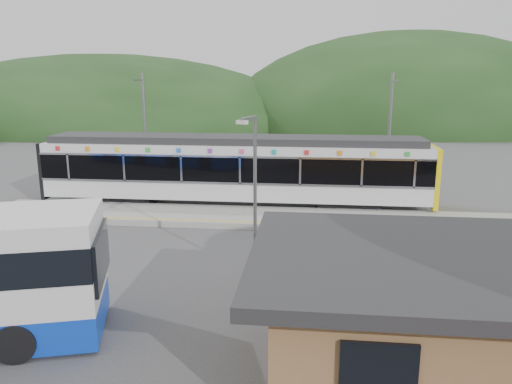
# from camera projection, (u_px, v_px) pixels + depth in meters

# --- Properties ---
(ground) EXTENTS (120.00, 120.00, 0.00)m
(ground) POSITION_uv_depth(u_px,v_px,m) (244.00, 242.00, 20.94)
(ground) COLOR #4C4C4F
(ground) RESTS_ON ground
(hills) EXTENTS (146.00, 149.00, 26.00)m
(hills) POSITION_uv_depth(u_px,v_px,m) (378.00, 213.00, 25.40)
(hills) COLOR #1E3D19
(hills) RESTS_ON ground
(platform) EXTENTS (26.00, 3.20, 0.30)m
(platform) POSITION_uv_depth(u_px,v_px,m) (253.00, 217.00, 24.10)
(platform) COLOR #9E9E99
(platform) RESTS_ON ground
(yellow_line) EXTENTS (26.00, 0.10, 0.01)m
(yellow_line) POSITION_uv_depth(u_px,v_px,m) (250.00, 222.00, 22.81)
(yellow_line) COLOR yellow
(yellow_line) RESTS_ON platform
(train) EXTENTS (20.44, 3.01, 3.74)m
(train) POSITION_uv_depth(u_px,v_px,m) (235.00, 168.00, 26.42)
(train) COLOR black
(train) RESTS_ON ground
(catenary_mast_west) EXTENTS (0.18, 1.80, 7.00)m
(catenary_mast_west) POSITION_uv_depth(u_px,v_px,m) (145.00, 132.00, 29.16)
(catenary_mast_west) COLOR slate
(catenary_mast_west) RESTS_ON ground
(catenary_mast_east) EXTENTS (0.18, 1.80, 7.00)m
(catenary_mast_east) POSITION_uv_depth(u_px,v_px,m) (389.00, 135.00, 27.65)
(catenary_mast_east) COLOR slate
(catenary_mast_east) RESTS_ON ground
(station_shelter) EXTENTS (9.20, 6.20, 3.00)m
(station_shelter) POSITION_uv_depth(u_px,v_px,m) (454.00, 315.00, 11.23)
(station_shelter) COLOR olive
(station_shelter) RESTS_ON ground
(lamp_post) EXTENTS (0.47, 1.05, 5.58)m
(lamp_post) POSITION_uv_depth(u_px,v_px,m) (255.00, 183.00, 16.59)
(lamp_post) COLOR slate
(lamp_post) RESTS_ON ground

